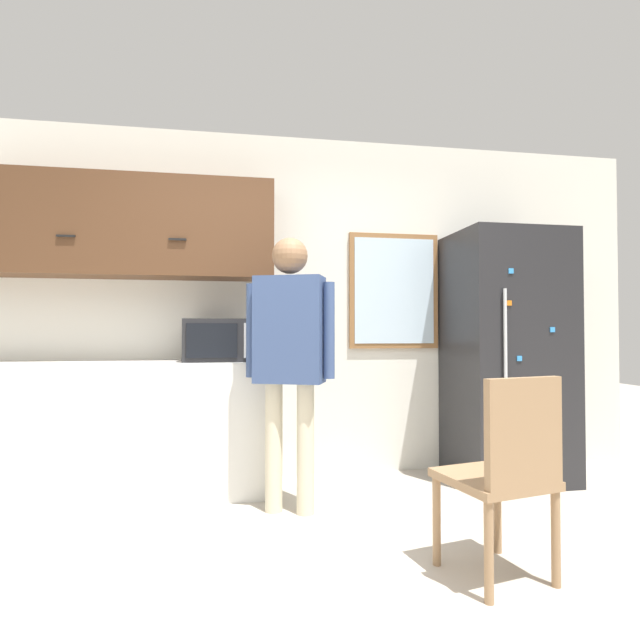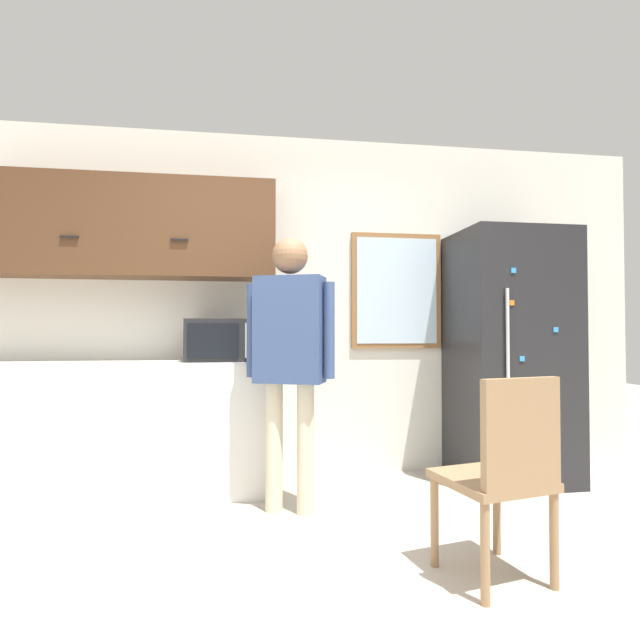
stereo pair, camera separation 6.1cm
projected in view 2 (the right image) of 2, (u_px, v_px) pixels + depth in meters
The scene contains 9 objects.
ground_plane at pixel (329, 616), 1.99m from camera, with size 16.00×16.00×0.00m, color #B2A899.
back_wall at pixel (287, 305), 4.00m from camera, with size 6.00×0.06×2.70m.
counter at pixel (126, 428), 3.49m from camera, with size 2.09×0.58×0.93m.
upper_cabinets at pixel (131, 228), 3.64m from camera, with size 2.09×0.37×0.72m.
microwave at pixel (221, 340), 3.59m from camera, with size 0.49×0.38×0.30m.
person at pixel (290, 343), 3.16m from camera, with size 0.54×0.36×1.73m.
refrigerator at pixel (510, 355), 3.85m from camera, with size 0.81×0.74×1.91m.
chair at pixel (503, 469), 2.24m from camera, with size 0.51×0.51×0.94m.
window at pixel (396, 291), 4.09m from camera, with size 0.75×0.05×0.94m.
Camera 2 is at (-0.34, -1.99, 1.14)m, focal length 28.00 mm.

